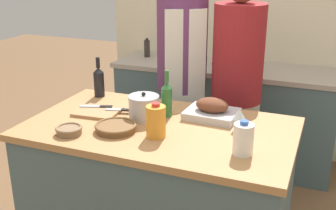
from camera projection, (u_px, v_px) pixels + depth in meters
name	position (u px, v px, depth m)	size (l,w,h in m)	color
kitchen_island	(160.00, 195.00, 2.53)	(1.51, 0.87, 0.91)	#4C666B
back_counter	(224.00, 113.00, 3.84)	(1.98, 0.60, 0.89)	#4C666B
back_wall	(237.00, 16.00, 3.86)	(2.48, 0.10, 2.55)	beige
roasting_pan	(212.00, 110.00, 2.47)	(0.31, 0.25, 0.12)	#BCBCC1
wicker_basket	(116.00, 127.00, 2.29)	(0.23, 0.23, 0.04)	brown
cutting_board	(98.00, 112.00, 2.55)	(0.27, 0.23, 0.02)	#AD7F51
stock_pot	(144.00, 107.00, 2.45)	(0.18, 0.18, 0.17)	#B7B7BC
mixing_bowl	(69.00, 130.00, 2.25)	(0.15, 0.15, 0.04)	#846647
juice_jug	(156.00, 121.00, 2.20)	(0.10, 0.10, 0.19)	orange
milk_jug	(243.00, 139.00, 2.01)	(0.10, 0.10, 0.17)	white
wine_bottle_green	(99.00, 81.00, 2.82)	(0.07, 0.07, 0.27)	black
wine_bottle_dark	(167.00, 98.00, 2.48)	(0.06, 0.06, 0.28)	#28662D
wine_glass_left	(139.00, 96.00, 2.57)	(0.07, 0.07, 0.13)	silver
wine_glass_right	(239.00, 115.00, 2.27)	(0.07, 0.07, 0.13)	silver
knife_chef	(97.00, 106.00, 2.61)	(0.20, 0.09, 0.01)	#B7B7BC
knife_paring	(119.00, 110.00, 2.55)	(0.16, 0.07, 0.01)	#B7B7BC
stand_mixer	(224.00, 53.00, 3.62)	(0.18, 0.14, 0.28)	silver
condiment_bottle_tall	(252.00, 60.00, 3.51)	(0.07, 0.07, 0.19)	#234C28
condiment_bottle_short	(147.00, 48.00, 3.98)	(0.06, 0.06, 0.18)	#332D28
person_cook_aproned	(182.00, 72.00, 3.14)	(0.40, 0.41, 1.78)	beige
person_cook_guest	(237.00, 84.00, 2.99)	(0.36, 0.36, 1.71)	beige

